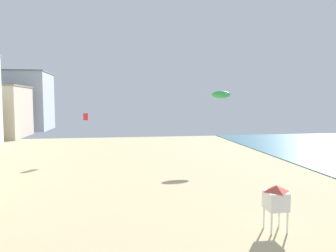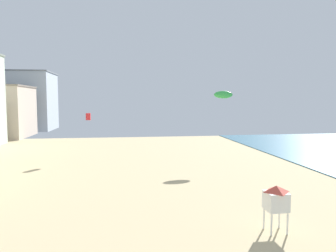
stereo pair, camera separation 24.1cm
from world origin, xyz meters
The scene contains 4 objects.
boardwalk_hotel_distant centered at (-26.48, 78.90, 7.03)m, with size 18.32×12.66×14.05m.
lifeguard_stand centered at (7.87, 14.24, 1.84)m, with size 1.10×1.10×2.55m.
kite_green_parafoil centered at (11.84, 35.87, 7.86)m, with size 2.35×0.65×0.92m.
kite_red_box centered at (-4.66, 38.60, 5.14)m, with size 0.54×0.54×0.86m.
Camera 1 is at (-0.46, -1.30, 7.11)m, focal length 33.51 mm.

